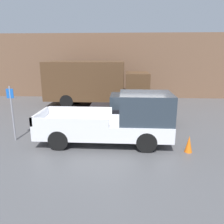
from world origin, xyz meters
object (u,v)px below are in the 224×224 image
Objects in this scene: parking_sign at (12,111)px; newspaper_box at (95,92)px; traffic_cone at (189,144)px; delivery_truck at (94,82)px; pickup_truck at (118,120)px; car at (132,109)px.

parking_sign reaches higher than newspaper_box.
newspaper_box is at bearing 115.81° from traffic_cone.
traffic_cone is at bearing -59.06° from delivery_truck.
delivery_truck is 2.90m from newspaper_box.
pickup_truck is at bearing 163.88° from traffic_cone.
car is 5.18m from delivery_truck.
traffic_cone is (2.10, -3.58, -0.47)m from car.
parking_sign reaches higher than traffic_cone.
traffic_cone is at bearing -6.04° from parking_sign.
parking_sign is at bearing 173.96° from traffic_cone.
delivery_truck is (-2.02, 7.14, 0.70)m from pickup_truck.
delivery_truck reaches higher than newspaper_box.
delivery_truck is at bearing -82.50° from newspaper_box.
delivery_truck reaches higher than parking_sign.
car reaches higher than newspaper_box.
pickup_truck reaches higher than traffic_cone.
parking_sign is (-5.15, -2.81, 0.54)m from car.
newspaper_box is (-0.34, 2.61, -1.21)m from delivery_truck.
pickup_truck is at bearing -102.78° from car.
parking_sign is at bearing -151.38° from car.
car is 4.61× the size of newspaper_box.
delivery_truck is 11.25× the size of traffic_cone.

